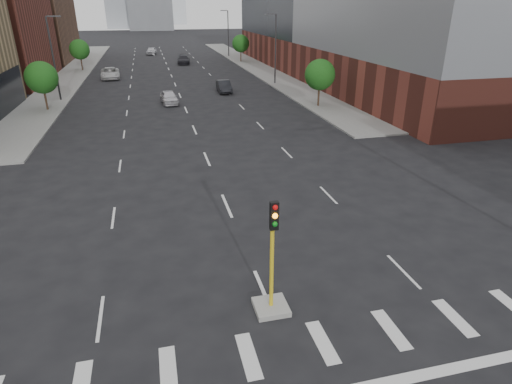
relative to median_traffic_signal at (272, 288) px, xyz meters
name	(u,v)px	position (x,y,z in m)	size (l,w,h in m)	color
sidewalk_left_far	(76,71)	(-15.00, 65.03, -0.90)	(5.00, 92.00, 0.15)	gray
sidewalk_right_far	(253,66)	(15.00, 65.03, -0.90)	(5.00, 92.00, 0.15)	gray
building_left_far_b	(12,25)	(-27.50, 83.03, 5.53)	(20.00, 24.00, 13.00)	brown
median_traffic_signal	(272,288)	(0.00, 0.00, 0.00)	(1.20, 1.20, 4.40)	#999993
streetlight_right_a	(275,46)	(13.41, 46.03, 4.04)	(1.60, 0.22, 9.07)	#2D2D30
streetlight_right_b	(228,31)	(13.41, 81.03, 4.04)	(1.60, 0.22, 9.07)	#2D2D30
streetlight_left	(54,55)	(-13.41, 41.03, 4.04)	(1.60, 0.22, 9.07)	#2D2D30
tree_left_near	(41,78)	(-14.00, 36.03, 2.42)	(3.20, 3.20, 4.85)	#382619
tree_left_far	(79,49)	(-14.00, 66.03, 2.42)	(3.20, 3.20, 4.85)	#382619
tree_right_near	(320,75)	(14.00, 31.03, 2.42)	(3.20, 3.20, 4.85)	#382619
tree_right_far	(241,43)	(14.00, 71.03, 2.42)	(3.20, 3.20, 4.85)	#382619
car_near_left	(169,97)	(-1.50, 36.54, -0.26)	(1.70, 4.21, 1.44)	silver
car_mid_right	(224,87)	(5.59, 41.71, -0.25)	(1.53, 4.38, 1.44)	black
car_far_left	(110,73)	(-8.95, 56.36, -0.18)	(2.64, 5.73, 1.59)	beige
car_deep_right	(184,60)	(3.16, 71.00, -0.20)	(2.17, 5.34, 1.55)	black
car_distant	(152,51)	(-2.26, 88.82, -0.18)	(1.88, 4.67, 1.59)	silver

